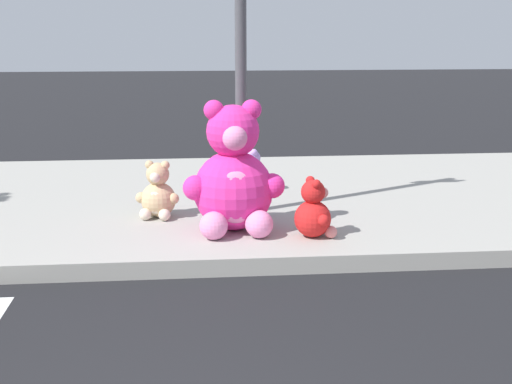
# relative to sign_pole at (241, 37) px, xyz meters

# --- Properties ---
(sidewalk) EXTENTS (28.00, 4.40, 0.15)m
(sidewalk) POSITION_rel_sign_pole_xyz_m (-1.00, 0.80, -1.77)
(sidewalk) COLOR #9E9B93
(sidewalk) RESTS_ON ground_plane
(sign_pole) EXTENTS (0.56, 0.11, 3.20)m
(sign_pole) POSITION_rel_sign_pole_xyz_m (0.00, 0.00, 0.00)
(sign_pole) COLOR #4C4C51
(sign_pole) RESTS_ON sidewalk
(plush_pink_large) EXTENTS (0.91, 0.79, 1.17)m
(plush_pink_large) POSITION_rel_sign_pole_xyz_m (-0.11, -0.58, -1.23)
(plush_pink_large) COLOR #F22D93
(plush_pink_large) RESTS_ON sidewalk
(plush_lavender) EXTENTS (0.35, 0.37, 0.49)m
(plush_lavender) POSITION_rel_sign_pole_xyz_m (0.17, 0.91, -1.50)
(plush_lavender) COLOR #B28CD8
(plush_lavender) RESTS_ON sidewalk
(plush_tan) EXTENTS (0.42, 0.39, 0.55)m
(plush_tan) POSITION_rel_sign_pole_xyz_m (-0.81, -0.08, -1.48)
(plush_tan) COLOR tan
(plush_tan) RESTS_ON sidewalk
(plush_red) EXTENTS (0.37, 0.40, 0.53)m
(plush_red) POSITION_rel_sign_pole_xyz_m (0.57, -0.85, -1.49)
(plush_red) COLOR red
(plush_red) RESTS_ON sidewalk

